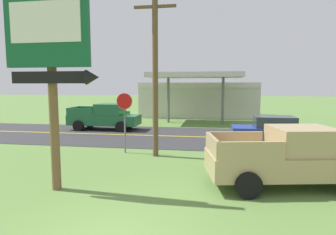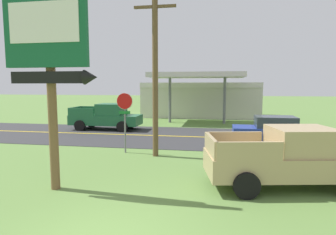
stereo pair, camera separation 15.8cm
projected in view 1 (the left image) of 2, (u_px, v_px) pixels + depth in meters
road_asphalt at (181, 136)px, 18.74m from camera, size 140.00×8.00×0.02m
road_centre_line at (181, 136)px, 18.74m from camera, size 126.00×0.20×0.01m
motel_sign at (51, 54)px, 8.64m from camera, size 2.93×0.54×6.26m
stop_sign at (125, 112)px, 14.04m from camera, size 0.80×0.08×2.95m
utility_pole at (155, 62)px, 13.13m from camera, size 2.13×0.26×8.11m
gas_station at (199, 98)px, 30.96m from camera, size 12.00×11.50×4.40m
pickup_tan_parked_on_lawn at (290, 157)px, 9.43m from camera, size 5.48×2.99×1.96m
pickup_green_on_road at (105, 117)px, 21.56m from camera, size 5.20×2.24×1.96m
car_blue_near_lane at (272, 131)px, 15.82m from camera, size 4.20×2.00×1.64m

